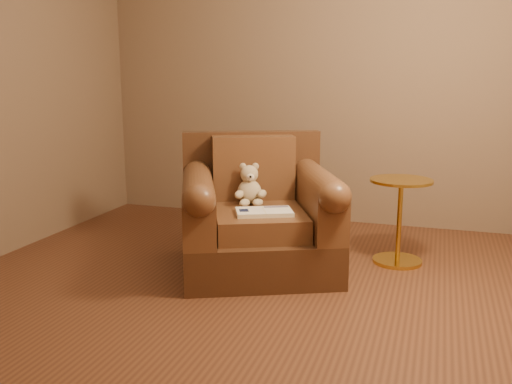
% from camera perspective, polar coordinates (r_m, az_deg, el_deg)
% --- Properties ---
extents(floor, '(4.00, 4.00, 0.00)m').
position_cam_1_polar(floor, '(3.63, -1.34, -10.25)').
color(floor, brown).
rests_on(floor, ground).
extents(room, '(4.02, 4.02, 2.71)m').
position_cam_1_polar(room, '(3.38, -1.48, 17.81)').
color(room, '#7A614B').
rests_on(room, ground).
extents(armchair, '(1.35, 1.32, 0.93)m').
position_cam_1_polar(armchair, '(4.01, 0.15, -2.64)').
color(armchair, '#432716').
rests_on(armchair, floor).
extents(teddy_bear, '(0.22, 0.25, 0.30)m').
position_cam_1_polar(teddy_bear, '(4.04, -0.63, 0.35)').
color(teddy_bear, tan).
rests_on(teddy_bear, armchair).
extents(guidebook, '(0.43, 0.35, 0.03)m').
position_cam_1_polar(guidebook, '(3.78, 0.81, -2.01)').
color(guidebook, beige).
rests_on(guidebook, armchair).
extents(side_table, '(0.44, 0.44, 0.62)m').
position_cam_1_polar(side_table, '(4.24, 14.15, -2.57)').
color(side_table, gold).
rests_on(side_table, floor).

